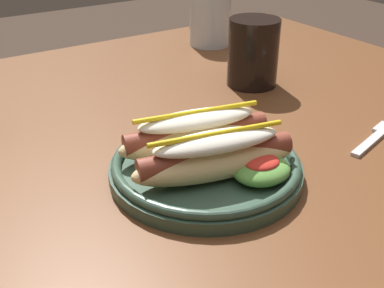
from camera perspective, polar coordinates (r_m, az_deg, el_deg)
name	(u,v)px	position (r m, az deg, el deg)	size (l,w,h in m)	color
dining_table	(144,202)	(0.70, -5.69, -6.87)	(1.29, 0.96, 0.74)	brown
hot_dog_plate	(208,157)	(0.57, 1.92, -1.54)	(0.23, 0.23, 0.08)	#334C3D
fork	(377,136)	(0.71, 21.17, 0.86)	(0.12, 0.05, 0.00)	silver
soda_cup	(253,52)	(0.84, 7.29, 10.76)	(0.09, 0.09, 0.12)	black
water_cup	(210,20)	(1.07, 2.18, 14.53)	(0.09, 0.09, 0.11)	silver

